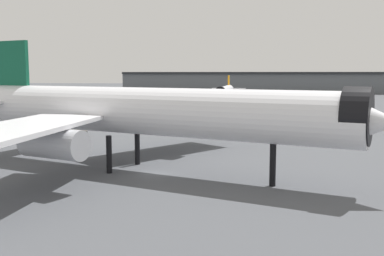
{
  "coord_description": "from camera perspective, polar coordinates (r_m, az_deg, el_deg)",
  "views": [
    {
      "loc": [
        12.25,
        -50.75,
        11.74
      ],
      "look_at": [
        4.38,
        -0.73,
        5.58
      ],
      "focal_mm": 42.37,
      "sensor_mm": 36.0,
      "label": 1
    }
  ],
  "objects": [
    {
      "name": "ground",
      "position": [
        53.51,
        -4.54,
        -5.75
      ],
      "size": [
        900.0,
        900.0,
        0.0
      ],
      "primitive_type": "plane",
      "color": "#4C4F54"
    },
    {
      "name": "terminal_building",
      "position": [
        278.21,
        11.14,
        5.69
      ],
      "size": [
        191.11,
        34.41,
        20.19
      ],
      "rotation": [
        0.0,
        0.0,
        -0.06
      ],
      "color": "slate",
      "rests_on": "ground"
    },
    {
      "name": "airliner_far_taxiway",
      "position": [
        179.1,
        4.2,
        4.68
      ],
      "size": [
        35.72,
        39.03,
        10.75
      ],
      "rotation": [
        0.0,
        0.0,
        4.69
      ],
      "color": "silver",
      "rests_on": "ground"
    },
    {
      "name": "service_truck_front",
      "position": [
        88.31,
        -14.96,
        0.11
      ],
      "size": [
        5.93,
        4.66,
        3.0
      ],
      "rotation": [
        0.0,
        0.0,
        0.5
      ],
      "color": "black",
      "rests_on": "ground"
    },
    {
      "name": "traffic_cone_near_nose",
      "position": [
        82.3,
        9.02,
        -1.13
      ],
      "size": [
        0.49,
        0.49,
        0.61
      ],
      "primitive_type": "cone",
      "color": "#F2600C",
      "rests_on": "ground"
    },
    {
      "name": "airliner_near_gate",
      "position": [
        54.56,
        -6.8,
        2.04
      ],
      "size": [
        56.61,
        50.39,
        16.17
      ],
      "rotation": [
        0.0,
        0.0,
        -0.32
      ],
      "color": "white",
      "rests_on": "ground"
    }
  ]
}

